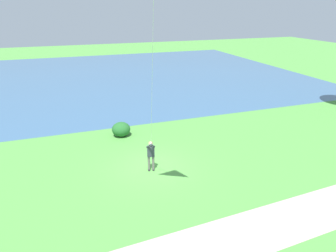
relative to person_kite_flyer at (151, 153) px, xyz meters
name	(u,v)px	position (x,y,z in m)	size (l,w,h in m)	color
ground_plane	(151,167)	(-0.29, 0.08, -1.05)	(120.00, 120.00, 0.00)	#4C8E3D
lake_water	(129,75)	(-24.88, 4.08, -1.04)	(36.00, 44.00, 0.01)	#385B7F
walkway_path	(244,235)	(6.14, 2.08, -1.04)	(2.40, 32.00, 0.02)	#B7AD99
person_kite_flyer	(151,153)	(0.00, 0.00, 0.00)	(0.63, 0.51, 1.83)	#232328
lakeside_shrub	(121,129)	(-5.25, -0.66, -0.54)	(1.22, 1.28, 1.01)	#236028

